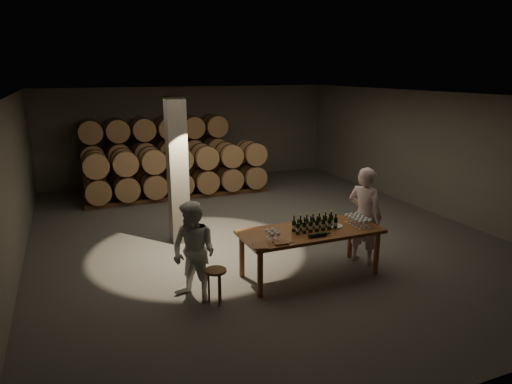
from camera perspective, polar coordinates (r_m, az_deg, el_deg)
name	(u,v)px	position (r m, az deg, el deg)	size (l,w,h in m)	color
room	(178,171)	(10.04, -9.78, 2.56)	(12.00, 12.00, 12.00)	#575452
tasting_table	(310,235)	(8.44, 6.79, -5.39)	(2.60, 1.10, 0.90)	brown
barrel_stack_back	(156,152)	(15.02, -12.37, 4.94)	(4.70, 0.95, 2.31)	brown
barrel_stack_front	(179,171)	(13.81, -9.62, 2.66)	(5.48, 0.95, 1.57)	brown
bottle_cluster	(315,224)	(8.38, 7.37, -4.03)	(0.86, 0.23, 0.30)	black
lying_bottles	(318,235)	(8.07, 7.76, -5.34)	(0.44, 0.07, 0.07)	black
glass_cluster_left	(272,233)	(7.89, 2.07, -5.10)	(0.19, 0.30, 0.16)	silver
glass_cluster_right	(358,218)	(8.80, 12.66, -3.23)	(0.31, 0.53, 0.17)	silver
plate	(334,226)	(8.65, 9.78, -4.21)	(0.31, 0.31, 0.02)	silver
notebook_near	(281,243)	(7.72, 3.11, -6.33)	(0.24, 0.19, 0.03)	brown
notebook_corner	(261,246)	(7.59, 0.57, -6.74)	(0.24, 0.31, 0.03)	brown
pen	(290,243)	(7.75, 4.24, -6.37)	(0.01, 0.01, 0.16)	black
stool	(216,276)	(7.57, -5.05, -10.38)	(0.36, 0.36, 0.59)	brown
person_man	(364,215)	(9.19, 13.40, -2.87)	(0.71, 0.46, 1.94)	silver
person_woman	(194,252)	(7.57, -7.77, -7.47)	(0.82, 0.64, 1.69)	white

